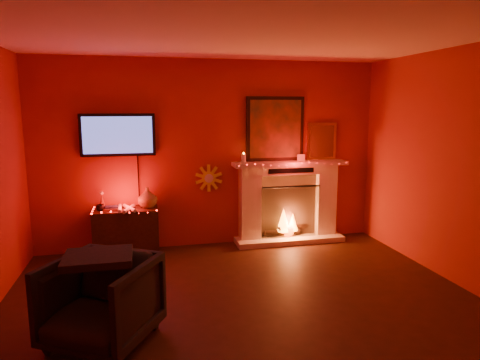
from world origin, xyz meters
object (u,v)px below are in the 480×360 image
at_px(sunburst_clock, 209,178).
at_px(tv, 118,135).
at_px(armchair, 101,301).
at_px(fireplace, 288,194).
at_px(console_table, 128,229).

bearing_deg(sunburst_clock, tv, -178.76).
bearing_deg(armchair, fireplace, 73.86).
bearing_deg(console_table, tv, 112.10).
height_order(console_table, armchair, console_table).
relative_size(console_table, armchair, 1.12).
height_order(tv, console_table, tv).
bearing_deg(sunburst_clock, console_table, -169.37).
xyz_separation_m(tv, armchair, (-0.08, -2.46, -1.27)).
bearing_deg(sunburst_clock, armchair, -118.18).
relative_size(tv, sunburst_clock, 3.10).
height_order(fireplace, sunburst_clock, fireplace).
bearing_deg(tv, console_table, -67.90).
height_order(tv, armchair, tv).
relative_size(fireplace, tv, 1.76).
bearing_deg(fireplace, sunburst_clock, 175.63).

